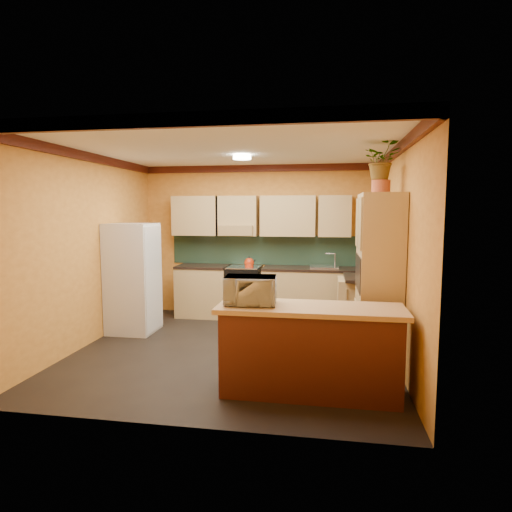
{
  "coord_description": "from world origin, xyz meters",
  "views": [
    {
      "loc": [
        1.22,
        -5.53,
        1.9
      ],
      "look_at": [
        0.23,
        0.45,
        1.25
      ],
      "focal_mm": 30.0,
      "sensor_mm": 36.0,
      "label": 1
    }
  ],
  "objects_px": {
    "base_cabinets_back": "(279,294)",
    "microwave": "(250,290)",
    "breakfast_bar": "(310,353)",
    "pantry": "(378,281)",
    "fridge": "(133,278)",
    "stove": "(244,292)"
  },
  "relations": [
    {
      "from": "pantry",
      "to": "fridge",
      "type": "bearing_deg",
      "value": 166.3
    },
    {
      "from": "breakfast_bar",
      "to": "base_cabinets_back",
      "type": "bearing_deg",
      "value": 102.18
    },
    {
      "from": "pantry",
      "to": "microwave",
      "type": "distance_m",
      "value": 1.72
    },
    {
      "from": "fridge",
      "to": "microwave",
      "type": "distance_m",
      "value": 2.89
    },
    {
      "from": "fridge",
      "to": "microwave",
      "type": "height_order",
      "value": "fridge"
    },
    {
      "from": "pantry",
      "to": "breakfast_bar",
      "type": "height_order",
      "value": "pantry"
    },
    {
      "from": "pantry",
      "to": "breakfast_bar",
      "type": "relative_size",
      "value": 1.17
    },
    {
      "from": "pantry",
      "to": "stove",
      "type": "bearing_deg",
      "value": 135.25
    },
    {
      "from": "stove",
      "to": "fridge",
      "type": "xyz_separation_m",
      "value": [
        -1.54,
        -1.16,
        0.39
      ]
    },
    {
      "from": "stove",
      "to": "breakfast_bar",
      "type": "relative_size",
      "value": 0.51
    },
    {
      "from": "base_cabinets_back",
      "to": "pantry",
      "type": "height_order",
      "value": "pantry"
    },
    {
      "from": "pantry",
      "to": "breakfast_bar",
      "type": "bearing_deg",
      "value": -128.26
    },
    {
      "from": "base_cabinets_back",
      "to": "pantry",
      "type": "bearing_deg",
      "value": -54.91
    },
    {
      "from": "breakfast_bar",
      "to": "microwave",
      "type": "distance_m",
      "value": 0.89
    },
    {
      "from": "stove",
      "to": "microwave",
      "type": "xyz_separation_m",
      "value": [
        0.66,
        -3.03,
        0.62
      ]
    },
    {
      "from": "stove",
      "to": "microwave",
      "type": "relative_size",
      "value": 1.73
    },
    {
      "from": "base_cabinets_back",
      "to": "microwave",
      "type": "xyz_separation_m",
      "value": [
        0.03,
        -3.03,
        0.64
      ]
    },
    {
      "from": "breakfast_bar",
      "to": "fridge",
      "type": "bearing_deg",
      "value": 146.49
    },
    {
      "from": "base_cabinets_back",
      "to": "microwave",
      "type": "distance_m",
      "value": 3.1
    },
    {
      "from": "fridge",
      "to": "pantry",
      "type": "relative_size",
      "value": 0.81
    },
    {
      "from": "base_cabinets_back",
      "to": "fridge",
      "type": "xyz_separation_m",
      "value": [
        -2.17,
        -1.16,
        0.41
      ]
    },
    {
      "from": "fridge",
      "to": "pantry",
      "type": "bearing_deg",
      "value": -13.7
    }
  ]
}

